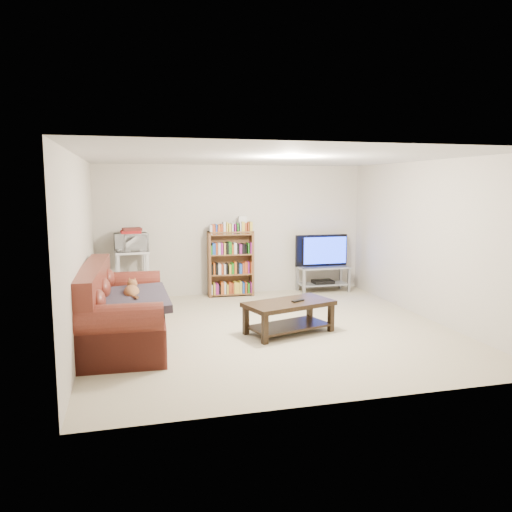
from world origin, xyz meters
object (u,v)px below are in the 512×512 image
object	(u,v)px
coffee_table	(289,311)
bookshelf	(231,263)
tv_stand	(323,275)
sofa	(117,315)

from	to	relation	value
coffee_table	bookshelf	bearing A→B (deg)	79.94
tv_stand	sofa	bearing A→B (deg)	-149.74
coffee_table	tv_stand	world-z (taller)	tv_stand
tv_stand	bookshelf	world-z (taller)	bookshelf
coffee_table	bookshelf	size ratio (longest dim) A/B	1.11
bookshelf	coffee_table	bearing A→B (deg)	-81.31
sofa	bookshelf	xyz separation A→B (m)	(1.98, 2.32, 0.27)
sofa	tv_stand	distance (m)	4.40
tv_stand	coffee_table	bearing A→B (deg)	-121.81
sofa	coffee_table	distance (m)	2.30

